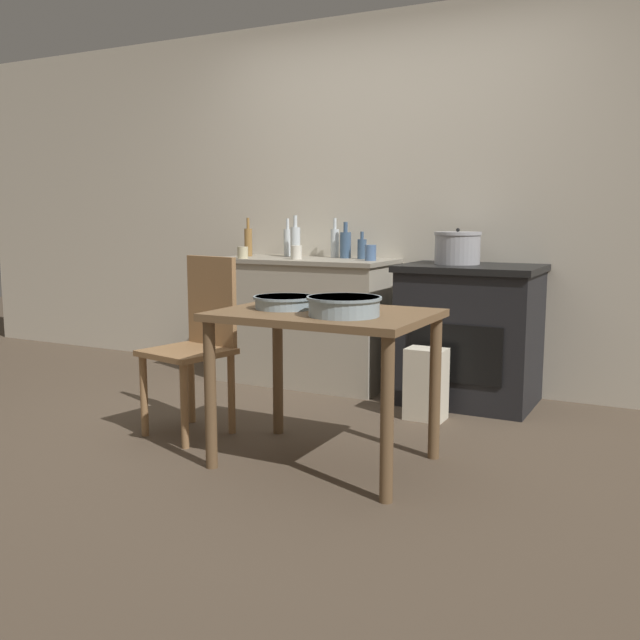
{
  "coord_description": "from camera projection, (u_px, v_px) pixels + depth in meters",
  "views": [
    {
      "loc": [
        1.91,
        -3.11,
        1.18
      ],
      "look_at": [
        0.0,
        0.55,
        0.57
      ],
      "focal_mm": 40.0,
      "sensor_mm": 36.0,
      "label": 1
    }
  ],
  "objects": [
    {
      "name": "ground_plane",
      "position": [
        272.0,
        440.0,
        3.77
      ],
      "size": [
        14.0,
        14.0,
        0.0
      ],
      "primitive_type": "plane",
      "color": "brown"
    },
    {
      "name": "wall_back",
      "position": [
        389.0,
        202.0,
        4.98
      ],
      "size": [
        8.0,
        0.07,
        2.55
      ],
      "color": "beige",
      "rests_on": "ground_plane"
    },
    {
      "name": "counter_cabinet",
      "position": [
        305.0,
        320.0,
        5.05
      ],
      "size": [
        1.25,
        0.59,
        0.88
      ],
      "color": "#B2A893",
      "rests_on": "ground_plane"
    },
    {
      "name": "stove",
      "position": [
        470.0,
        334.0,
        4.48
      ],
      "size": [
        0.85,
        0.65,
        0.88
      ],
      "color": "black",
      "rests_on": "ground_plane"
    },
    {
      "name": "work_table",
      "position": [
        325.0,
        336.0,
        3.34
      ],
      "size": [
        0.98,
        0.71,
        0.74
      ],
      "color": "brown",
      "rests_on": "ground_plane"
    },
    {
      "name": "chair",
      "position": [
        197.0,
        340.0,
        3.86
      ],
      "size": [
        0.47,
        0.47,
        0.96
      ],
      "rotation": [
        0.0,
        0.0,
        -0.2
      ],
      "color": "#997047",
      "rests_on": "ground_plane"
    },
    {
      "name": "flour_sack",
      "position": [
        426.0,
        384.0,
        4.14
      ],
      "size": [
        0.23,
        0.16,
        0.42
      ],
      "primitive_type": "cube",
      "color": "beige",
      "rests_on": "ground_plane"
    },
    {
      "name": "stock_pot",
      "position": [
        457.0,
        248.0,
        4.47
      ],
      "size": [
        0.3,
        0.3,
        0.23
      ],
      "color": "#A8A8AD",
      "rests_on": "stove"
    },
    {
      "name": "mixing_bowl_large",
      "position": [
        344.0,
        305.0,
        3.16
      ],
      "size": [
        0.34,
        0.34,
        0.09
      ],
      "color": "#93A8B2",
      "rests_on": "work_table"
    },
    {
      "name": "mixing_bowl_small",
      "position": [
        285.0,
        301.0,
        3.42
      ],
      "size": [
        0.3,
        0.3,
        0.06
      ],
      "color": "#93A8B2",
      "rests_on": "work_table"
    },
    {
      "name": "bottle_far_left",
      "position": [
        295.0,
        241.0,
        5.09
      ],
      "size": [
        0.07,
        0.07,
        0.3
      ],
      "color": "silver",
      "rests_on": "counter_cabinet"
    },
    {
      "name": "bottle_left",
      "position": [
        288.0,
        242.0,
        5.23
      ],
      "size": [
        0.06,
        0.06,
        0.28
      ],
      "color": "silver",
      "rests_on": "counter_cabinet"
    },
    {
      "name": "bottle_mid_left",
      "position": [
        345.0,
        244.0,
        4.99
      ],
      "size": [
        0.08,
        0.08,
        0.25
      ],
      "color": "#3D5675",
      "rests_on": "counter_cabinet"
    },
    {
      "name": "bottle_center_left",
      "position": [
        248.0,
        241.0,
        5.23
      ],
      "size": [
        0.06,
        0.06,
        0.28
      ],
      "color": "olive",
      "rests_on": "counter_cabinet"
    },
    {
      "name": "bottle_center",
      "position": [
        362.0,
        248.0,
        4.91
      ],
      "size": [
        0.06,
        0.06,
        0.19
      ],
      "color": "#3D5675",
      "rests_on": "counter_cabinet"
    },
    {
      "name": "bottle_center_right",
      "position": [
        335.0,
        242.0,
        5.08
      ],
      "size": [
        0.06,
        0.06,
        0.28
      ],
      "color": "silver",
      "rests_on": "counter_cabinet"
    },
    {
      "name": "cup_mid_right",
      "position": [
        370.0,
        253.0,
        4.72
      ],
      "size": [
        0.08,
        0.08,
        0.1
      ],
      "primitive_type": "cylinder",
      "color": "#4C6B99",
      "rests_on": "counter_cabinet"
    },
    {
      "name": "cup_right",
      "position": [
        243.0,
        253.0,
        4.96
      ],
      "size": [
        0.07,
        0.07,
        0.08
      ],
      "primitive_type": "cylinder",
      "color": "beige",
      "rests_on": "counter_cabinet"
    },
    {
      "name": "cup_far_right",
      "position": [
        296.0,
        252.0,
        4.87
      ],
      "size": [
        0.08,
        0.08,
        0.09
      ],
      "primitive_type": "cylinder",
      "color": "silver",
      "rests_on": "counter_cabinet"
    }
  ]
}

